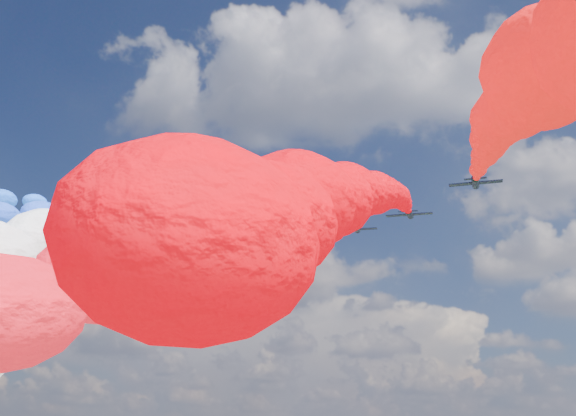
# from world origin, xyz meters

# --- Properties ---
(jet_0) EXTENTS (8.23, 11.17, 4.32)m
(jet_0) POSITION_xyz_m (-31.45, -6.18, 88.16)
(jet_0) COLOR black
(jet_1) EXTENTS (8.33, 11.24, 4.32)m
(jet_1) POSITION_xyz_m (-21.91, 4.12, 88.16)
(jet_1) COLOR black
(jet_2) EXTENTS (8.39, 11.28, 4.32)m
(jet_2) POSITION_xyz_m (-9.56, 13.68, 88.16)
(jet_2) COLOR black
(trail_2) EXTENTS (5.66, 107.81, 39.12)m
(trail_2) POSITION_xyz_m (-9.56, -41.88, 70.59)
(trail_2) COLOR blue
(jet_3) EXTENTS (8.39, 11.28, 4.32)m
(jet_3) POSITION_xyz_m (-0.67, 10.60, 88.16)
(jet_3) COLOR black
(trail_3) EXTENTS (5.66, 107.81, 39.12)m
(trail_3) POSITION_xyz_m (-0.67, -44.96, 70.59)
(trail_3) COLOR white
(jet_4) EXTENTS (8.72, 11.51, 4.32)m
(jet_4) POSITION_xyz_m (0.02, 24.09, 88.16)
(jet_4) COLOR black
(trail_4) EXTENTS (5.66, 107.81, 39.12)m
(trail_4) POSITION_xyz_m (0.02, -31.47, 70.59)
(trail_4) COLOR white
(jet_5) EXTENTS (8.46, 11.33, 4.32)m
(jet_5) POSITION_xyz_m (11.01, 12.83, 88.16)
(jet_5) COLOR black
(trail_5) EXTENTS (5.66, 107.81, 39.12)m
(trail_5) POSITION_xyz_m (11.01, -42.73, 70.59)
(trail_5) COLOR red
(jet_6) EXTENTS (8.08, 11.06, 4.32)m
(jet_6) POSITION_xyz_m (21.41, 5.88, 88.16)
(jet_6) COLOR black
(trail_6) EXTENTS (5.66, 107.81, 39.12)m
(trail_6) POSITION_xyz_m (21.41, -49.69, 70.59)
(trail_6) COLOR #D00009
(jet_7) EXTENTS (8.48, 11.35, 4.32)m
(jet_7) POSITION_xyz_m (32.47, -7.98, 88.16)
(jet_7) COLOR black
(trail_7) EXTENTS (5.66, 107.81, 39.12)m
(trail_7) POSITION_xyz_m (32.47, -63.54, 70.59)
(trail_7) COLOR red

